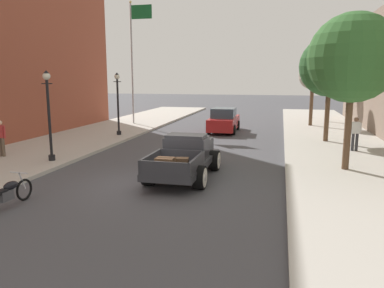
{
  "coord_description": "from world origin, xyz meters",
  "views": [
    {
      "loc": [
        4.22,
        -11.98,
        3.69
      ],
      "look_at": [
        0.74,
        2.72,
        1.0
      ],
      "focal_mm": 34.99,
      "sensor_mm": 36.0,
      "label": 1
    }
  ],
  "objects_px": {
    "street_lamp_near": "(49,109)",
    "street_tree_second": "(330,67)",
    "street_tree_third": "(313,76)",
    "street_tree_nearest": "(353,58)",
    "motorcycle_parked": "(6,193)",
    "car_background_red": "(224,121)",
    "street_lamp_far": "(118,99)",
    "pedestrian_sidewalk_left": "(1,136)",
    "pedestrian_sidewalk_right": "(355,132)",
    "hotrod_truck_gunmetal": "(186,156)",
    "street_tree_farthest": "(329,76)",
    "flagpole": "(135,50)"
  },
  "relations": [
    {
      "from": "street_lamp_near",
      "to": "street_tree_second",
      "type": "height_order",
      "value": "street_tree_second"
    },
    {
      "from": "street_lamp_near",
      "to": "street_tree_third",
      "type": "bearing_deg",
      "value": 52.23
    },
    {
      "from": "street_lamp_near",
      "to": "street_tree_nearest",
      "type": "xyz_separation_m",
      "value": [
        12.13,
        1.29,
        2.01
      ]
    },
    {
      "from": "motorcycle_parked",
      "to": "car_background_red",
      "type": "bearing_deg",
      "value": 77.26
    },
    {
      "from": "street_lamp_near",
      "to": "street_lamp_far",
      "type": "bearing_deg",
      "value": 91.91
    },
    {
      "from": "pedestrian_sidewalk_left",
      "to": "street_tree_nearest",
      "type": "distance_m",
      "value": 15.23
    },
    {
      "from": "street_tree_second",
      "to": "street_tree_third",
      "type": "distance_m",
      "value": 7.2
    },
    {
      "from": "car_background_red",
      "to": "pedestrian_sidewalk_right",
      "type": "height_order",
      "value": "pedestrian_sidewalk_right"
    },
    {
      "from": "motorcycle_parked",
      "to": "street_tree_third",
      "type": "relative_size",
      "value": 0.45
    },
    {
      "from": "pedestrian_sidewalk_left",
      "to": "street_tree_nearest",
      "type": "relative_size",
      "value": 0.28
    },
    {
      "from": "hotrod_truck_gunmetal",
      "to": "street_tree_second",
      "type": "distance_m",
      "value": 11.05
    },
    {
      "from": "street_tree_third",
      "to": "street_tree_farthest",
      "type": "bearing_deg",
      "value": 62.76
    },
    {
      "from": "street_lamp_near",
      "to": "flagpole",
      "type": "height_order",
      "value": "flagpole"
    },
    {
      "from": "street_lamp_near",
      "to": "street_lamp_far",
      "type": "relative_size",
      "value": 1.0
    },
    {
      "from": "hotrod_truck_gunmetal",
      "to": "street_lamp_far",
      "type": "bearing_deg",
      "value": 128.33
    },
    {
      "from": "street_tree_nearest",
      "to": "pedestrian_sidewalk_right",
      "type": "bearing_deg",
      "value": 75.68
    },
    {
      "from": "flagpole",
      "to": "pedestrian_sidewalk_left",
      "type": "bearing_deg",
      "value": -95.63
    },
    {
      "from": "motorcycle_parked",
      "to": "street_lamp_near",
      "type": "bearing_deg",
      "value": 111.26
    },
    {
      "from": "flagpole",
      "to": "street_tree_third",
      "type": "distance_m",
      "value": 13.47
    },
    {
      "from": "motorcycle_parked",
      "to": "street_tree_nearest",
      "type": "height_order",
      "value": "street_tree_nearest"
    },
    {
      "from": "street_tree_nearest",
      "to": "street_tree_second",
      "type": "relative_size",
      "value": 1.02
    },
    {
      "from": "pedestrian_sidewalk_left",
      "to": "street_tree_farthest",
      "type": "relative_size",
      "value": 0.34
    },
    {
      "from": "motorcycle_parked",
      "to": "flagpole",
      "type": "distance_m",
      "value": 19.7
    },
    {
      "from": "flagpole",
      "to": "street_tree_second",
      "type": "distance_m",
      "value": 14.61
    },
    {
      "from": "street_tree_nearest",
      "to": "motorcycle_parked",
      "type": "bearing_deg",
      "value": -146.9
    },
    {
      "from": "street_tree_nearest",
      "to": "street_tree_second",
      "type": "xyz_separation_m",
      "value": [
        -0.02,
        6.75,
        -0.12
      ]
    },
    {
      "from": "pedestrian_sidewalk_left",
      "to": "flagpole",
      "type": "height_order",
      "value": "flagpole"
    },
    {
      "from": "street_tree_third",
      "to": "pedestrian_sidewalk_right",
      "type": "bearing_deg",
      "value": -82.05
    },
    {
      "from": "car_background_red",
      "to": "street_tree_farthest",
      "type": "relative_size",
      "value": 0.9
    },
    {
      "from": "car_background_red",
      "to": "flagpole",
      "type": "relative_size",
      "value": 0.47
    },
    {
      "from": "hotrod_truck_gunmetal",
      "to": "street_lamp_far",
      "type": "relative_size",
      "value": 1.29
    },
    {
      "from": "car_background_red",
      "to": "pedestrian_sidewalk_right",
      "type": "relative_size",
      "value": 2.61
    },
    {
      "from": "car_background_red",
      "to": "hotrod_truck_gunmetal",
      "type": "bearing_deg",
      "value": -88.41
    },
    {
      "from": "hotrod_truck_gunmetal",
      "to": "street_lamp_near",
      "type": "xyz_separation_m",
      "value": [
        -6.14,
        0.56,
        1.63
      ]
    },
    {
      "from": "hotrod_truck_gunmetal",
      "to": "pedestrian_sidewalk_left",
      "type": "xyz_separation_m",
      "value": [
        -8.85,
        0.8,
        0.33
      ]
    },
    {
      "from": "street_lamp_near",
      "to": "street_tree_farthest",
      "type": "relative_size",
      "value": 0.8
    },
    {
      "from": "pedestrian_sidewalk_right",
      "to": "street_tree_third",
      "type": "distance_m",
      "value": 10.32
    },
    {
      "from": "street_lamp_near",
      "to": "pedestrian_sidewalk_left",
      "type": "bearing_deg",
      "value": 175.09
    },
    {
      "from": "hotrod_truck_gunmetal",
      "to": "motorcycle_parked",
      "type": "xyz_separation_m",
      "value": [
        -4.09,
        -4.72,
        -0.31
      ]
    },
    {
      "from": "street_lamp_far",
      "to": "hotrod_truck_gunmetal",
      "type": "bearing_deg",
      "value": -51.67
    },
    {
      "from": "motorcycle_parked",
      "to": "flagpole",
      "type": "relative_size",
      "value": 0.23
    },
    {
      "from": "car_background_red",
      "to": "pedestrian_sidewalk_left",
      "type": "relative_size",
      "value": 2.61
    },
    {
      "from": "street_tree_second",
      "to": "street_tree_nearest",
      "type": "bearing_deg",
      "value": -89.87
    },
    {
      "from": "motorcycle_parked",
      "to": "street_lamp_far",
      "type": "height_order",
      "value": "street_lamp_far"
    },
    {
      "from": "street_tree_farthest",
      "to": "street_tree_second",
      "type": "bearing_deg",
      "value": -96.6
    },
    {
      "from": "car_background_red",
      "to": "street_tree_farthest",
      "type": "height_order",
      "value": "street_tree_farthest"
    },
    {
      "from": "street_lamp_near",
      "to": "street_tree_third",
      "type": "distance_m",
      "value": 19.3
    },
    {
      "from": "street_lamp_near",
      "to": "car_background_red",
      "type": "bearing_deg",
      "value": 62.86
    },
    {
      "from": "street_tree_second",
      "to": "street_lamp_far",
      "type": "bearing_deg",
      "value": -177.6
    },
    {
      "from": "car_background_red",
      "to": "street_lamp_near",
      "type": "height_order",
      "value": "street_lamp_near"
    }
  ]
}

